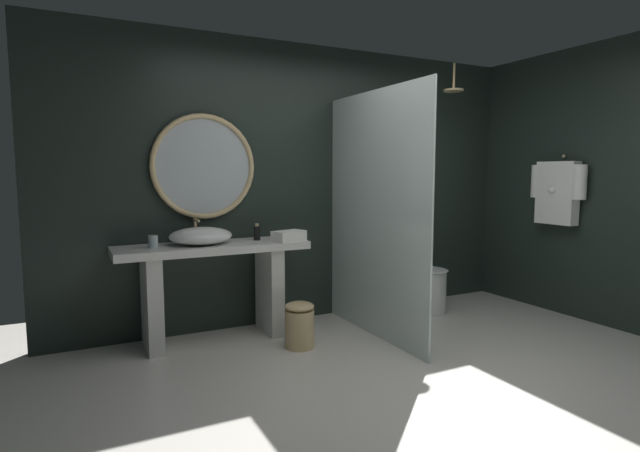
% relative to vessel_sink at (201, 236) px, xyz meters
% --- Properties ---
extents(ground_plane, '(5.76, 5.76, 0.00)m').
position_rel_vessel_sink_xyz_m(ground_plane, '(1.11, -1.58, -0.90)').
color(ground_plane, silver).
extents(back_wall_panel, '(4.80, 0.10, 2.60)m').
position_rel_vessel_sink_xyz_m(back_wall_panel, '(1.11, 0.32, 0.40)').
color(back_wall_panel, '#1E2823').
rests_on(back_wall_panel, ground_plane).
extents(side_wall_right, '(0.10, 2.47, 2.60)m').
position_rel_vessel_sink_xyz_m(side_wall_right, '(3.46, -0.82, 0.40)').
color(side_wall_right, '#1E2823').
rests_on(side_wall_right, ground_plane).
extents(vanity_counter, '(1.57, 0.49, 0.82)m').
position_rel_vessel_sink_xyz_m(vanity_counter, '(0.10, 0.01, -0.35)').
color(vanity_counter, silver).
rests_on(vanity_counter, ground_plane).
extents(vessel_sink, '(0.51, 0.42, 0.20)m').
position_rel_vessel_sink_xyz_m(vessel_sink, '(0.00, 0.00, 0.00)').
color(vessel_sink, white).
rests_on(vessel_sink, vanity_counter).
extents(tumbler_cup, '(0.07, 0.07, 0.10)m').
position_rel_vessel_sink_xyz_m(tumbler_cup, '(-0.37, -0.01, -0.02)').
color(tumbler_cup, silver).
rests_on(tumbler_cup, vanity_counter).
extents(soap_dispenser, '(0.06, 0.06, 0.15)m').
position_rel_vessel_sink_xyz_m(soap_dispenser, '(0.50, 0.04, -0.01)').
color(soap_dispenser, black).
rests_on(soap_dispenser, vanity_counter).
extents(round_wall_mirror, '(0.90, 0.05, 0.90)m').
position_rel_vessel_sink_xyz_m(round_wall_mirror, '(0.10, 0.23, 0.57)').
color(round_wall_mirror, '#D6B77F').
extents(shower_glass_panel, '(0.02, 1.50, 2.10)m').
position_rel_vessel_sink_xyz_m(shower_glass_panel, '(1.38, -0.48, 0.15)').
color(shower_glass_panel, silver).
rests_on(shower_glass_panel, ground_plane).
extents(rain_shower_head, '(0.20, 0.20, 0.28)m').
position_rel_vessel_sink_xyz_m(rain_shower_head, '(2.56, -0.08, 1.36)').
color(rain_shower_head, '#D6B77F').
extents(hanging_bathrobe, '(0.20, 0.59, 0.68)m').
position_rel_vessel_sink_xyz_m(hanging_bathrobe, '(3.32, -0.75, 0.34)').
color(hanging_bathrobe, '#D6B77F').
extents(toilet, '(0.41, 0.56, 0.57)m').
position_rel_vessel_sink_xyz_m(toilet, '(2.25, -0.07, -0.62)').
color(toilet, white).
rests_on(toilet, ground_plane).
extents(waste_bin, '(0.24, 0.24, 0.37)m').
position_rel_vessel_sink_xyz_m(waste_bin, '(0.67, -0.47, -0.71)').
color(waste_bin, '#D6B77F').
rests_on(waste_bin, ground_plane).
extents(folded_hand_towel, '(0.31, 0.24, 0.09)m').
position_rel_vessel_sink_xyz_m(folded_hand_towel, '(0.72, -0.14, -0.03)').
color(folded_hand_towel, white).
rests_on(folded_hand_towel, vanity_counter).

